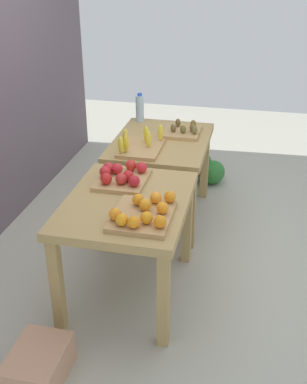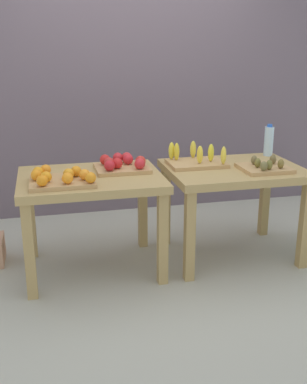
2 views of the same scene
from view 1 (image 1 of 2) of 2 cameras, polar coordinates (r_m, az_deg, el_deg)
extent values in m
plane|color=#AEAC9B|center=(3.98, -0.78, -6.69)|extent=(8.00, 8.00, 0.00)
cube|color=tan|center=(3.15, -3.17, -1.38)|extent=(1.04, 0.80, 0.06)
cube|color=tan|center=(2.92, 1.19, -12.81)|extent=(0.07, 0.07, 0.69)
cube|color=tan|center=(3.66, 4.03, -3.70)|extent=(0.07, 0.07, 0.69)
cube|color=tan|center=(3.09, -11.48, -10.82)|extent=(0.07, 0.07, 0.69)
cube|color=tan|center=(3.80, -6.15, -2.55)|extent=(0.07, 0.07, 0.69)
cube|color=tan|center=(4.14, 0.93, 5.90)|extent=(1.04, 0.80, 0.06)
cube|color=tan|center=(3.84, 4.49, -2.19)|extent=(0.07, 0.07, 0.69)
cube|color=tan|center=(4.65, 6.15, 3.26)|extent=(0.07, 0.07, 0.69)
cube|color=tan|center=(3.97, -5.27, -1.15)|extent=(0.07, 0.07, 0.69)
cube|color=tan|center=(4.76, -2.01, 3.99)|extent=(0.07, 0.07, 0.69)
cube|color=tan|center=(2.91, -1.35, -2.85)|extent=(0.44, 0.36, 0.03)
sphere|color=orange|center=(2.93, -1.03, -1.53)|extent=(0.11, 0.11, 0.08)
sphere|color=orange|center=(2.98, -1.84, -0.91)|extent=(0.10, 0.10, 0.08)
sphere|color=orange|center=(3.02, 1.98, -0.57)|extent=(0.09, 0.09, 0.08)
sphere|color=orange|center=(2.75, -2.39, -3.60)|extent=(0.10, 0.10, 0.08)
sphere|color=orange|center=(2.75, 0.79, -3.57)|extent=(0.09, 0.09, 0.08)
sphere|color=orange|center=(2.89, 1.08, -1.89)|extent=(0.11, 0.11, 0.08)
sphere|color=orange|center=(2.79, -0.83, -3.09)|extent=(0.09, 0.09, 0.08)
sphere|color=orange|center=(2.83, -4.62, -2.66)|extent=(0.11, 0.11, 0.08)
sphere|color=orange|center=(3.01, 0.27, -0.67)|extent=(0.10, 0.10, 0.08)
sphere|color=orange|center=(2.77, -3.83, -3.33)|extent=(0.11, 0.11, 0.08)
cube|color=tan|center=(3.37, -3.72, 1.47)|extent=(0.40, 0.34, 0.03)
sphere|color=red|center=(3.43, -5.39, 2.90)|extent=(0.11, 0.11, 0.08)
sphere|color=red|center=(3.25, -3.89, 1.57)|extent=(0.09, 0.09, 0.08)
sphere|color=red|center=(3.37, -5.81, 2.42)|extent=(0.09, 0.09, 0.08)
sphere|color=red|center=(3.26, -5.68, 1.59)|extent=(0.10, 0.10, 0.08)
sphere|color=red|center=(3.46, -2.71, 3.23)|extent=(0.10, 0.10, 0.08)
sphere|color=red|center=(3.42, -1.44, 2.95)|extent=(0.10, 0.10, 0.08)
sphere|color=red|center=(3.29, -3.04, 1.92)|extent=(0.09, 0.09, 0.08)
sphere|color=red|center=(3.41, -4.37, 2.80)|extent=(0.09, 0.09, 0.08)
sphere|color=red|center=(3.22, -2.33, 1.33)|extent=(0.11, 0.11, 0.08)
cube|color=tan|center=(3.90, -1.48, 5.22)|extent=(0.44, 0.32, 0.03)
ellipsoid|color=yellow|center=(4.00, 0.84, 7.13)|extent=(0.05, 0.06, 0.14)
ellipsoid|color=yellow|center=(3.96, -0.88, 6.94)|extent=(0.06, 0.05, 0.14)
ellipsoid|color=yellow|center=(3.74, -3.93, 5.61)|extent=(0.06, 0.05, 0.14)
ellipsoid|color=yellow|center=(3.91, -3.36, 6.60)|extent=(0.07, 0.06, 0.14)
ellipsoid|color=yellow|center=(3.86, -0.62, 6.36)|extent=(0.07, 0.07, 0.14)
ellipsoid|color=yellow|center=(3.76, -3.29, 5.75)|extent=(0.07, 0.06, 0.14)
cube|color=tan|center=(4.27, 3.39, 7.19)|extent=(0.36, 0.32, 0.03)
ellipsoid|color=brown|center=(4.32, 4.78, 8.11)|extent=(0.07, 0.07, 0.07)
ellipsoid|color=brown|center=(4.21, 2.39, 7.66)|extent=(0.07, 0.07, 0.07)
ellipsoid|color=brown|center=(4.17, 4.93, 7.40)|extent=(0.07, 0.06, 0.07)
ellipsoid|color=brown|center=(4.23, 4.69, 7.68)|extent=(0.07, 0.07, 0.07)
ellipsoid|color=brown|center=(4.18, 3.56, 7.51)|extent=(0.07, 0.07, 0.07)
ellipsoid|color=brown|center=(4.35, 2.95, 8.29)|extent=(0.07, 0.06, 0.07)
cylinder|color=silver|center=(4.55, -1.64, 9.94)|extent=(0.08, 0.08, 0.25)
cylinder|color=blue|center=(4.51, -1.67, 11.58)|extent=(0.04, 0.04, 0.02)
ellipsoid|color=#2E6737|center=(5.25, 5.32, 3.63)|extent=(0.30, 0.34, 0.26)
ellipsoid|color=#246A36|center=(5.04, 4.01, 2.43)|extent=(0.36, 0.31, 0.23)
ellipsoid|color=#29702C|center=(5.04, 7.09, 2.36)|extent=(0.36, 0.34, 0.24)
ellipsoid|color=#266528|center=(5.16, 5.44, 6.19)|extent=(0.29, 0.24, 0.24)
cube|color=tan|center=(2.96, -13.60, -19.50)|extent=(0.40, 0.30, 0.20)
camera|label=2|loc=(3.52, 59.30, 4.97)|focal=44.18mm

